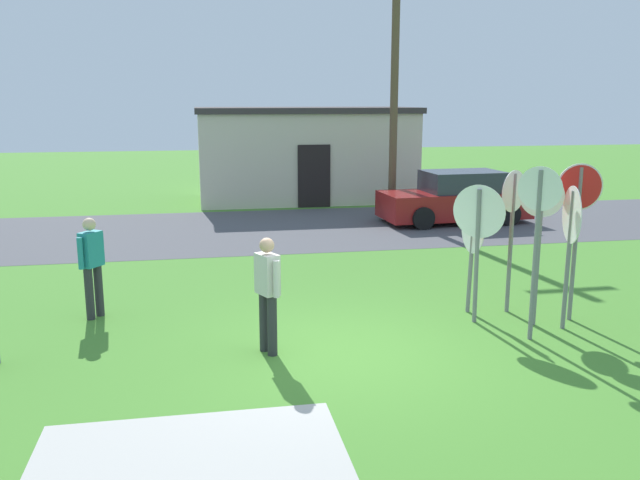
# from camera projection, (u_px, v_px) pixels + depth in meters

# --- Properties ---
(ground_plane) EXTENTS (80.00, 80.00, 0.00)m
(ground_plane) POSITION_uv_depth(u_px,v_px,m) (342.00, 354.00, 9.49)
(ground_plane) COLOR #47842D
(street_asphalt) EXTENTS (60.00, 6.40, 0.01)m
(street_asphalt) POSITION_uv_depth(u_px,v_px,m) (269.00, 229.00, 18.67)
(street_asphalt) COLOR #4C4C51
(street_asphalt) RESTS_ON ground
(concrete_path) EXTENTS (3.20, 2.40, 0.01)m
(concrete_path) POSITION_uv_depth(u_px,v_px,m) (190.00, 470.00, 6.53)
(concrete_path) COLOR #ADAAA3
(concrete_path) RESTS_ON ground
(building_background) EXTENTS (7.73, 3.77, 3.30)m
(building_background) POSITION_uv_depth(u_px,v_px,m) (305.00, 154.00, 23.85)
(building_background) COLOR beige
(building_background) RESTS_ON ground
(utility_pole) EXTENTS (1.80, 0.24, 8.08)m
(utility_pole) POSITION_uv_depth(u_px,v_px,m) (395.00, 77.00, 19.95)
(utility_pole) COLOR brown
(utility_pole) RESTS_ON ground
(parked_car_on_street) EXTENTS (4.39, 2.20, 1.51)m
(parked_car_on_street) POSITION_uv_depth(u_px,v_px,m) (456.00, 199.00, 19.64)
(parked_car_on_street) COLOR maroon
(parked_car_on_street) RESTS_ON ground
(stop_sign_far_back) EXTENTS (0.12, 0.89, 1.93)m
(stop_sign_far_back) POSITION_uv_depth(u_px,v_px,m) (472.00, 237.00, 11.14)
(stop_sign_far_back) COLOR slate
(stop_sign_far_back) RESTS_ON ground
(stop_sign_leaning_right) EXTENTS (0.47, 0.47, 2.63)m
(stop_sign_leaning_right) POSITION_uv_depth(u_px,v_px,m) (537.00, 226.00, 9.75)
(stop_sign_leaning_right) COLOR slate
(stop_sign_leaning_right) RESTS_ON ground
(stop_sign_center_cluster) EXTENTS (0.65, 0.61, 2.27)m
(stop_sign_center_cluster) POSITION_uv_depth(u_px,v_px,m) (478.00, 229.00, 10.55)
(stop_sign_center_cluster) COLOR slate
(stop_sign_center_cluster) RESTS_ON ground
(stop_sign_rear_left) EXTENTS (0.60, 0.34, 2.44)m
(stop_sign_rear_left) POSITION_uv_depth(u_px,v_px,m) (540.00, 225.00, 10.42)
(stop_sign_rear_left) COLOR slate
(stop_sign_rear_left) RESTS_ON ground
(stop_sign_low_front) EXTENTS (0.23, 0.87, 2.28)m
(stop_sign_low_front) POSITION_uv_depth(u_px,v_px,m) (571.00, 231.00, 10.25)
(stop_sign_low_front) COLOR slate
(stop_sign_low_front) RESTS_ON ground
(stop_sign_rear_right) EXTENTS (0.74, 0.14, 2.59)m
(stop_sign_rear_right) POSITION_uv_depth(u_px,v_px,m) (578.00, 215.00, 10.63)
(stop_sign_rear_right) COLOR slate
(stop_sign_rear_right) RESTS_ON ground
(stop_sign_leaning_left) EXTENTS (0.60, 0.39, 2.43)m
(stop_sign_leaning_left) POSITION_uv_depth(u_px,v_px,m) (512.00, 217.00, 11.09)
(stop_sign_leaning_left) COLOR slate
(stop_sign_leaning_left) RESTS_ON ground
(person_on_left) EXTENTS (0.39, 0.49, 1.69)m
(person_on_left) POSITION_uv_depth(u_px,v_px,m) (92.00, 262.00, 10.92)
(person_on_left) COLOR #2D2D33
(person_on_left) RESTS_ON ground
(person_in_teal) EXTENTS (0.35, 0.52, 1.69)m
(person_in_teal) POSITION_uv_depth(u_px,v_px,m) (268.00, 289.00, 9.37)
(person_in_teal) COLOR #2D2D33
(person_in_teal) RESTS_ON ground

